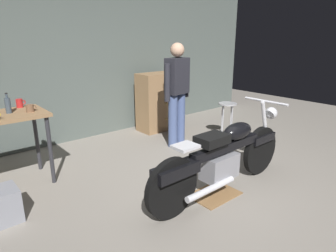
{
  "coord_description": "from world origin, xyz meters",
  "views": [
    {
      "loc": [
        -2.31,
        -2.11,
        1.77
      ],
      "look_at": [
        0.06,
        0.7,
        0.65
      ],
      "focal_mm": 31.72,
      "sensor_mm": 36.0,
      "label": 1
    }
  ],
  "objects_px": {
    "bottle": "(8,105)",
    "mug_brown_stoneware": "(30,108)",
    "motorcycle": "(224,156)",
    "shop_stool": "(227,111)",
    "mug_red_diner": "(20,103)",
    "person_standing": "(177,91)",
    "wooden_dresser": "(159,102)"
  },
  "relations": [
    {
      "from": "shop_stool",
      "to": "motorcycle",
      "type": "bearing_deg",
      "value": -142.07
    },
    {
      "from": "motorcycle",
      "to": "bottle",
      "type": "distance_m",
      "value": 2.58
    },
    {
      "from": "bottle",
      "to": "mug_brown_stoneware",
      "type": "bearing_deg",
      "value": -24.11
    },
    {
      "from": "motorcycle",
      "to": "mug_red_diner",
      "type": "xyz_separation_m",
      "value": [
        -1.59,
        2.02,
        0.5
      ]
    },
    {
      "from": "motorcycle",
      "to": "mug_brown_stoneware",
      "type": "relative_size",
      "value": 18.17
    },
    {
      "from": "person_standing",
      "to": "mug_red_diner",
      "type": "relative_size",
      "value": 14.61
    },
    {
      "from": "shop_stool",
      "to": "mug_brown_stoneware",
      "type": "xyz_separation_m",
      "value": [
        -3.12,
        0.48,
        0.45
      ]
    },
    {
      "from": "shop_stool",
      "to": "mug_brown_stoneware",
      "type": "bearing_deg",
      "value": 171.21
    },
    {
      "from": "wooden_dresser",
      "to": "mug_brown_stoneware",
      "type": "relative_size",
      "value": 9.13
    },
    {
      "from": "mug_red_diner",
      "to": "mug_brown_stoneware",
      "type": "height_order",
      "value": "mug_red_diner"
    },
    {
      "from": "person_standing",
      "to": "mug_brown_stoneware",
      "type": "xyz_separation_m",
      "value": [
        -2.19,
        0.17,
        0.02
      ]
    },
    {
      "from": "motorcycle",
      "to": "mug_brown_stoneware",
      "type": "distance_m",
      "value": 2.36
    },
    {
      "from": "mug_red_diner",
      "to": "mug_brown_stoneware",
      "type": "relative_size",
      "value": 0.95
    },
    {
      "from": "shop_stool",
      "to": "wooden_dresser",
      "type": "bearing_deg",
      "value": 116.24
    },
    {
      "from": "person_standing",
      "to": "mug_red_diner",
      "type": "distance_m",
      "value": 2.28
    },
    {
      "from": "shop_stool",
      "to": "bottle",
      "type": "height_order",
      "value": "bottle"
    },
    {
      "from": "motorcycle",
      "to": "mug_brown_stoneware",
      "type": "xyz_separation_m",
      "value": [
        -1.56,
        1.69,
        0.49
      ]
    },
    {
      "from": "motorcycle",
      "to": "shop_stool",
      "type": "distance_m",
      "value": 1.97
    },
    {
      "from": "wooden_dresser",
      "to": "mug_red_diner",
      "type": "distance_m",
      "value": 2.61
    },
    {
      "from": "motorcycle",
      "to": "bottle",
      "type": "relative_size",
      "value": 9.09
    },
    {
      "from": "person_standing",
      "to": "mug_red_diner",
      "type": "xyz_separation_m",
      "value": [
        -2.22,
        0.49,
        0.03
      ]
    },
    {
      "from": "person_standing",
      "to": "shop_stool",
      "type": "distance_m",
      "value": 1.06
    },
    {
      "from": "bottle",
      "to": "shop_stool",
      "type": "bearing_deg",
      "value": -9.82
    },
    {
      "from": "wooden_dresser",
      "to": "mug_red_diner",
      "type": "bearing_deg",
      "value": -171.14
    },
    {
      "from": "person_standing",
      "to": "mug_brown_stoneware",
      "type": "distance_m",
      "value": 2.2
    },
    {
      "from": "shop_stool",
      "to": "mug_red_diner",
      "type": "relative_size",
      "value": 5.6
    },
    {
      "from": "wooden_dresser",
      "to": "mug_red_diner",
      "type": "relative_size",
      "value": 9.62
    },
    {
      "from": "motorcycle",
      "to": "shop_stool",
      "type": "xyz_separation_m",
      "value": [
        1.56,
        1.21,
        0.05
      ]
    },
    {
      "from": "shop_stool",
      "to": "wooden_dresser",
      "type": "height_order",
      "value": "wooden_dresser"
    },
    {
      "from": "motorcycle",
      "to": "shop_stool",
      "type": "bearing_deg",
      "value": 37.42
    },
    {
      "from": "mug_brown_stoneware",
      "to": "shop_stool",
      "type": "bearing_deg",
      "value": -8.79
    },
    {
      "from": "shop_stool",
      "to": "wooden_dresser",
      "type": "xyz_separation_m",
      "value": [
        -0.59,
        1.2,
        0.05
      ]
    }
  ]
}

